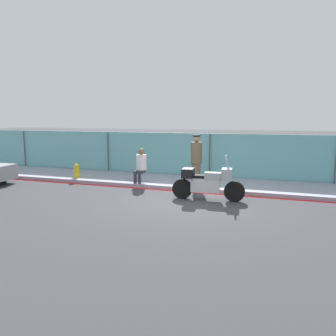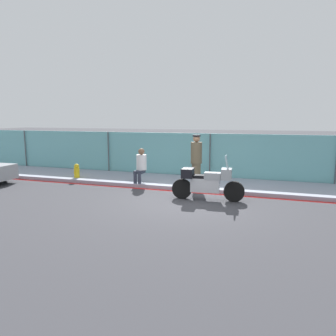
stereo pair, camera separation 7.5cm
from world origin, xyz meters
The scene contains 8 objects.
ground_plane centered at (0.00, 0.00, 0.00)m, with size 120.00×120.00×0.00m, color #38383D.
sidewalk centered at (0.00, 2.62, 0.07)m, with size 36.02×2.49×0.14m.
curb_paint_stripe centered at (0.00, 1.28, 0.00)m, with size 36.02×0.18×0.01m.
storefront_fence centered at (0.00, 3.95, 0.99)m, with size 34.22×0.17×1.98m.
motorcycle centered at (0.62, 0.39, 0.59)m, with size 2.34×0.61×1.47m.
officer_standing centered at (-0.16, 2.08, 1.10)m, with size 0.42×0.42×1.87m.
person_seated_on_curb centered at (-2.32, 1.84, 0.87)m, with size 0.40×0.69×1.32m.
fire_hydrant centered at (-5.26, 1.84, 0.43)m, with size 0.23×0.29×0.59m.
Camera 1 is at (2.66, -9.82, 2.66)m, focal length 35.00 mm.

